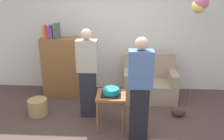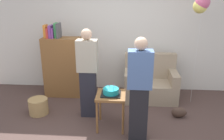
{
  "view_description": "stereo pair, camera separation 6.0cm",
  "coord_description": "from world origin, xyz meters",
  "px_view_note": "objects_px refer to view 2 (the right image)",
  "views": [
    {
      "loc": [
        0.16,
        -3.16,
        2.22
      ],
      "look_at": [
        -0.05,
        0.54,
        0.95
      ],
      "focal_mm": 36.88,
      "sensor_mm": 36.0,
      "label": 1
    },
    {
      "loc": [
        0.22,
        -3.16,
        2.22
      ],
      "look_at": [
        -0.05,
        0.54,
        0.95
      ],
      "focal_mm": 36.88,
      "sensor_mm": 36.0,
      "label": 2
    }
  ],
  "objects_px": {
    "person_blowing_candles": "(88,73)",
    "wicker_basket": "(38,106)",
    "birthday_cake": "(111,91)",
    "balloon_bunch": "(201,4)",
    "side_table": "(111,99)",
    "bookshelf": "(63,66)",
    "handbag": "(179,112)",
    "couch": "(150,83)",
    "person_holding_cake": "(139,90)"
  },
  "relations": [
    {
      "from": "person_blowing_candles",
      "to": "wicker_basket",
      "type": "relative_size",
      "value": 4.53
    },
    {
      "from": "birthday_cake",
      "to": "person_blowing_candles",
      "type": "height_order",
      "value": "person_blowing_candles"
    },
    {
      "from": "balloon_bunch",
      "to": "side_table",
      "type": "bearing_deg",
      "value": -147.87
    },
    {
      "from": "bookshelf",
      "to": "person_blowing_candles",
      "type": "xyz_separation_m",
      "value": [
        0.71,
        -0.86,
        0.15
      ]
    },
    {
      "from": "side_table",
      "to": "person_blowing_candles",
      "type": "xyz_separation_m",
      "value": [
        -0.44,
        0.37,
        0.32
      ]
    },
    {
      "from": "wicker_basket",
      "to": "person_blowing_candles",
      "type": "bearing_deg",
      "value": 1.17
    },
    {
      "from": "side_table",
      "to": "wicker_basket",
      "type": "relative_size",
      "value": 1.7
    },
    {
      "from": "birthday_cake",
      "to": "handbag",
      "type": "distance_m",
      "value": 1.41
    },
    {
      "from": "wicker_basket",
      "to": "balloon_bunch",
      "type": "relative_size",
      "value": 0.17
    },
    {
      "from": "couch",
      "to": "bookshelf",
      "type": "relative_size",
      "value": 0.68
    },
    {
      "from": "couch",
      "to": "person_holding_cake",
      "type": "bearing_deg",
      "value": -101.83
    },
    {
      "from": "birthday_cake",
      "to": "bookshelf",
      "type": "bearing_deg",
      "value": 133.23
    },
    {
      "from": "person_holding_cake",
      "to": "handbag",
      "type": "relative_size",
      "value": 5.82
    },
    {
      "from": "birthday_cake",
      "to": "person_blowing_candles",
      "type": "distance_m",
      "value": 0.6
    },
    {
      "from": "wicker_basket",
      "to": "bookshelf",
      "type": "bearing_deg",
      "value": 73.64
    },
    {
      "from": "couch",
      "to": "side_table",
      "type": "height_order",
      "value": "couch"
    },
    {
      "from": "bookshelf",
      "to": "handbag",
      "type": "distance_m",
      "value": 2.59
    },
    {
      "from": "bookshelf",
      "to": "person_blowing_candles",
      "type": "bearing_deg",
      "value": -50.33
    },
    {
      "from": "couch",
      "to": "person_holding_cake",
      "type": "relative_size",
      "value": 0.67
    },
    {
      "from": "couch",
      "to": "person_holding_cake",
      "type": "distance_m",
      "value": 1.6
    },
    {
      "from": "side_table",
      "to": "person_blowing_candles",
      "type": "distance_m",
      "value": 0.66
    },
    {
      "from": "wicker_basket",
      "to": "balloon_bunch",
      "type": "height_order",
      "value": "balloon_bunch"
    },
    {
      "from": "handbag",
      "to": "balloon_bunch",
      "type": "distance_m",
      "value": 2.01
    },
    {
      "from": "side_table",
      "to": "person_holding_cake",
      "type": "height_order",
      "value": "person_holding_cake"
    },
    {
      "from": "birthday_cake",
      "to": "wicker_basket",
      "type": "height_order",
      "value": "birthday_cake"
    },
    {
      "from": "bookshelf",
      "to": "balloon_bunch",
      "type": "relative_size",
      "value": 0.74
    },
    {
      "from": "side_table",
      "to": "birthday_cake",
      "type": "distance_m",
      "value": 0.14
    },
    {
      "from": "person_holding_cake",
      "to": "person_blowing_candles",
      "type": "bearing_deg",
      "value": -11.1
    },
    {
      "from": "person_blowing_candles",
      "to": "wicker_basket",
      "type": "distance_m",
      "value": 1.19
    },
    {
      "from": "bookshelf",
      "to": "handbag",
      "type": "relative_size",
      "value": 5.74
    },
    {
      "from": "handbag",
      "to": "bookshelf",
      "type": "bearing_deg",
      "value": 160.88
    },
    {
      "from": "couch",
      "to": "side_table",
      "type": "distance_m",
      "value": 1.42
    },
    {
      "from": "couch",
      "to": "side_table",
      "type": "bearing_deg",
      "value": -122.41
    },
    {
      "from": "person_blowing_candles",
      "to": "person_holding_cake",
      "type": "bearing_deg",
      "value": -26.24
    },
    {
      "from": "bookshelf",
      "to": "handbag",
      "type": "height_order",
      "value": "bookshelf"
    },
    {
      "from": "bookshelf",
      "to": "birthday_cake",
      "type": "relative_size",
      "value": 5.02
    },
    {
      "from": "couch",
      "to": "person_blowing_candles",
      "type": "distance_m",
      "value": 1.53
    },
    {
      "from": "wicker_basket",
      "to": "handbag",
      "type": "bearing_deg",
      "value": 1.09
    },
    {
      "from": "couch",
      "to": "wicker_basket",
      "type": "xyz_separation_m",
      "value": [
        -2.17,
        -0.84,
        -0.19
      ]
    },
    {
      "from": "couch",
      "to": "bookshelf",
      "type": "xyz_separation_m",
      "value": [
        -1.91,
        0.04,
        0.34
      ]
    },
    {
      "from": "person_blowing_candles",
      "to": "person_holding_cake",
      "type": "relative_size",
      "value": 1.0
    },
    {
      "from": "couch",
      "to": "bookshelf",
      "type": "distance_m",
      "value": 1.94
    },
    {
      "from": "person_blowing_candles",
      "to": "wicker_basket",
      "type": "bearing_deg",
      "value": -168.01
    },
    {
      "from": "wicker_basket",
      "to": "side_table",
      "type": "bearing_deg",
      "value": -13.91
    },
    {
      "from": "person_blowing_candles",
      "to": "balloon_bunch",
      "type": "xyz_separation_m",
      "value": [
        2.02,
        0.62,
        1.16
      ]
    },
    {
      "from": "person_blowing_candles",
      "to": "wicker_basket",
      "type": "xyz_separation_m",
      "value": [
        -0.97,
        -0.02,
        -0.68
      ]
    },
    {
      "from": "bookshelf",
      "to": "handbag",
      "type": "bearing_deg",
      "value": -19.12
    },
    {
      "from": "person_blowing_candles",
      "to": "handbag",
      "type": "height_order",
      "value": "person_blowing_candles"
    },
    {
      "from": "bookshelf",
      "to": "side_table",
      "type": "relative_size",
      "value": 2.63
    },
    {
      "from": "side_table",
      "to": "wicker_basket",
      "type": "distance_m",
      "value": 1.5
    }
  ]
}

